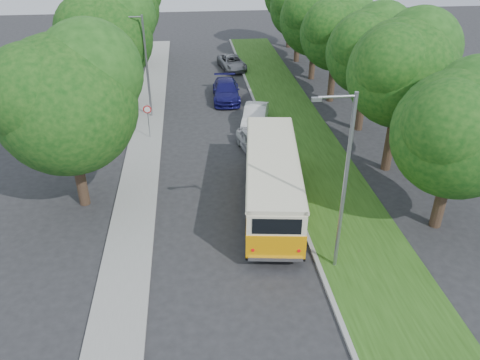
{
  "coord_description": "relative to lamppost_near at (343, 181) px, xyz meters",
  "views": [
    {
      "loc": [
        -1.58,
        -17.9,
        13.51
      ],
      "look_at": [
        0.73,
        2.99,
        1.5
      ],
      "focal_mm": 35.0,
      "sensor_mm": 36.0,
      "label": 1
    }
  ],
  "objects": [
    {
      "name": "curb",
      "position": [
        -0.61,
        7.5,
        -4.29
      ],
      "size": [
        0.2,
        70.0,
        0.15
      ],
      "primitive_type": "cube",
      "color": "gray",
      "rests_on": "ground"
    },
    {
      "name": "vintage_bus",
      "position": [
        -1.86,
        5.12,
        -2.83
      ],
      "size": [
        4.02,
        10.61,
        3.07
      ],
      "primitive_type": null,
      "rotation": [
        0.0,
        0.0,
        -0.13
      ],
      "color": "#F8A007",
      "rests_on": "ground"
    },
    {
      "name": "car_blue",
      "position": [
        -2.84,
        21.68,
        -3.6
      ],
      "size": [
        2.37,
        5.4,
        1.54
      ],
      "primitive_type": "imported",
      "rotation": [
        0.0,
        0.0,
        -0.04
      ],
      "color": "navy",
      "rests_on": "ground"
    },
    {
      "name": "car_white",
      "position": [
        -1.21,
        15.95,
        -3.62
      ],
      "size": [
        2.64,
        4.77,
        1.49
      ],
      "primitive_type": "imported",
      "rotation": [
        0.0,
        0.0,
        -0.25
      ],
      "color": "silver",
      "rests_on": "ground"
    },
    {
      "name": "ground",
      "position": [
        -4.21,
        2.5,
        -4.37
      ],
      "size": [
        120.0,
        120.0,
        0.0
      ],
      "primitive_type": "plane",
      "color": "#262628",
      "rests_on": "ground"
    },
    {
      "name": "grass_verge",
      "position": [
        1.74,
        7.5,
        -4.3
      ],
      "size": [
        4.5,
        70.0,
        0.13
      ],
      "primitive_type": "cube",
      "color": "#244813",
      "rests_on": "ground"
    },
    {
      "name": "car_silver",
      "position": [
        -1.9,
        11.79,
        -3.71
      ],
      "size": [
        2.2,
        4.06,
        1.31
      ],
      "primitive_type": "imported",
      "rotation": [
        0.0,
        0.0,
        0.18
      ],
      "color": "silver",
      "rests_on": "ground"
    },
    {
      "name": "warning_sign",
      "position": [
        -8.71,
        14.48,
        -2.66
      ],
      "size": [
        0.56,
        0.1,
        2.5
      ],
      "color": "gray",
      "rests_on": "ground"
    },
    {
      "name": "lamppost_far",
      "position": [
        -8.91,
        18.5,
        -0.25
      ],
      "size": [
        1.71,
        0.16,
        7.5
      ],
      "color": "gray",
      "rests_on": "ground"
    },
    {
      "name": "treeline",
      "position": [
        -1.06,
        20.49,
        1.56
      ],
      "size": [
        24.27,
        41.91,
        9.46
      ],
      "color": "#332319",
      "rests_on": "ground"
    },
    {
      "name": "sidewalk",
      "position": [
        -9.01,
        7.5,
        -4.31
      ],
      "size": [
        2.2,
        70.0,
        0.12
      ],
      "primitive_type": "cube",
      "color": "gray",
      "rests_on": "ground"
    },
    {
      "name": "lamppost_near",
      "position": [
        0.0,
        0.0,
        0.0
      ],
      "size": [
        1.71,
        0.16,
        8.0
      ],
      "color": "gray",
      "rests_on": "ground"
    },
    {
      "name": "car_grey",
      "position": [
        -1.52,
        30.33,
        -3.71
      ],
      "size": [
        2.88,
        5.03,
        1.32
      ],
      "primitive_type": "imported",
      "rotation": [
        0.0,
        0.0,
        0.15
      ],
      "color": "slate",
      "rests_on": "ground"
    }
  ]
}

